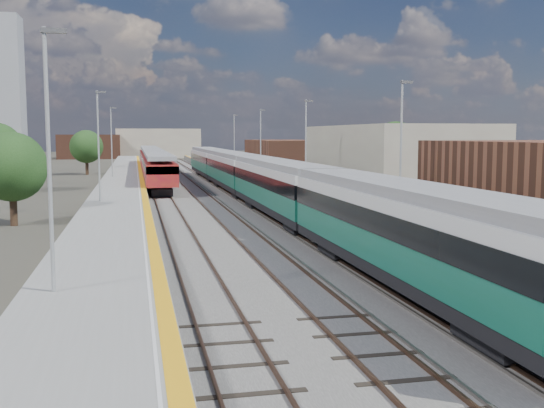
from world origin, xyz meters
name	(u,v)px	position (x,y,z in m)	size (l,w,h in m)	color
ground	(218,192)	(0.00, 50.00, 0.00)	(320.00, 320.00, 0.00)	#47443A
ballast_bed	(192,190)	(-2.25, 52.50, 0.03)	(10.50, 155.00, 0.06)	#565451
tracks	(197,188)	(-1.65, 54.18, 0.11)	(8.96, 160.00, 0.17)	#4C3323
platform_right	(266,184)	(5.28, 52.49, 0.54)	(4.70, 155.00, 8.52)	slate
platform_left	(122,187)	(-9.05, 52.49, 0.52)	(4.30, 155.00, 8.52)	slate
buildings	(86,112)	(-18.12, 138.60, 10.70)	(72.00, 185.50, 40.00)	brown
green_train	(252,176)	(1.50, 39.75, 2.25)	(2.90, 80.68, 3.19)	black
red_train	(153,162)	(-5.50, 72.45, 2.10)	(2.82, 57.13, 3.56)	black
tree_a	(12,167)	(-15.12, 30.04, 3.60)	(4.22, 4.22, 5.72)	#382619
tree_c	(86,147)	(-14.31, 81.06, 3.90)	(4.58, 4.58, 6.20)	#382619
tree_d	(395,144)	(21.67, 58.00, 4.47)	(5.24, 5.24, 7.09)	#382619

